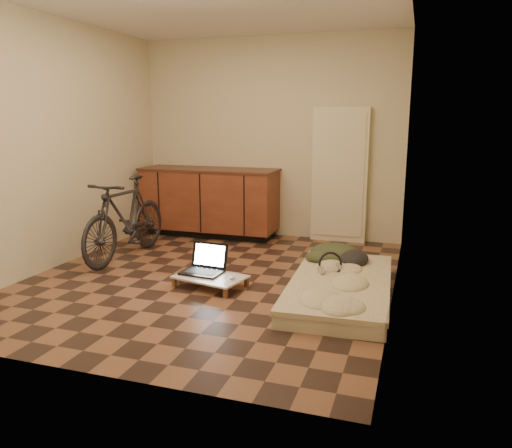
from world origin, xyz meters
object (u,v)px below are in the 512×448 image
(bicycle, at_px, (125,214))
(laptop, at_px, (205,267))
(futon, at_px, (340,287))
(lap_desk, at_px, (210,277))

(bicycle, xyz_separation_m, laptop, (1.19, -0.51, -0.35))
(futon, xyz_separation_m, laptop, (-1.31, -0.04, 0.08))
(bicycle, bearing_deg, futon, -9.04)
(lap_desk, distance_m, laptop, 0.16)
(futon, bearing_deg, laptop, 179.12)
(bicycle, relative_size, laptop, 3.91)
(futon, distance_m, laptop, 1.31)
(lap_desk, relative_size, laptop, 1.78)
(bicycle, height_order, futon, bicycle)
(bicycle, xyz_separation_m, lap_desk, (1.29, -0.61, -0.42))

